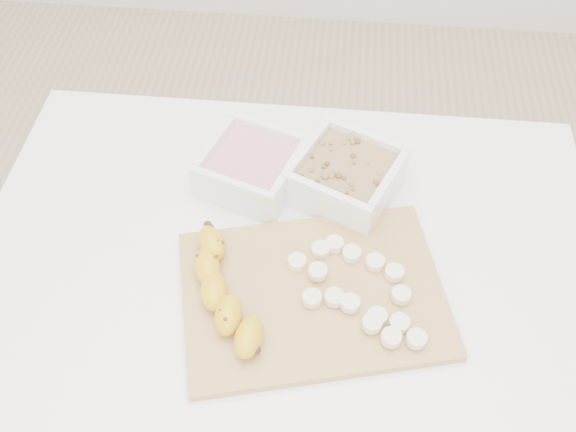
# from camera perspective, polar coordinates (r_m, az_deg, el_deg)

# --- Properties ---
(ground) EXTENTS (3.50, 3.50, 0.00)m
(ground) POSITION_cam_1_polar(r_m,az_deg,el_deg) (1.68, -0.11, -18.37)
(ground) COLOR #C6AD89
(ground) RESTS_ON ground
(table) EXTENTS (1.00, 0.70, 0.75)m
(table) POSITION_cam_1_polar(r_m,az_deg,el_deg) (1.10, -0.15, -6.34)
(table) COLOR white
(table) RESTS_ON ground
(bowl_yogurt) EXTENTS (0.19, 0.19, 0.07)m
(bowl_yogurt) POSITION_cam_1_polar(r_m,az_deg,el_deg) (1.09, -3.22, 4.40)
(bowl_yogurt) COLOR white
(bowl_yogurt) RESTS_ON table
(bowl_granola) EXTENTS (0.21, 0.21, 0.07)m
(bowl_granola) POSITION_cam_1_polar(r_m,az_deg,el_deg) (1.07, 5.18, 3.59)
(bowl_granola) COLOR white
(bowl_granola) RESTS_ON table
(cutting_board) EXTENTS (0.44, 0.36, 0.01)m
(cutting_board) POSITION_cam_1_polar(r_m,az_deg,el_deg) (0.97, 2.24, -6.93)
(cutting_board) COLOR tan
(cutting_board) RESTS_ON table
(banana) EXTENTS (0.12, 0.23, 0.04)m
(banana) POSITION_cam_1_polar(r_m,az_deg,el_deg) (0.94, -5.60, -6.77)
(banana) COLOR gold
(banana) RESTS_ON cutting_board
(banana_slices) EXTENTS (0.21, 0.19, 0.02)m
(banana_slices) POSITION_cam_1_polar(r_m,az_deg,el_deg) (0.96, 6.26, -6.51)
(banana_slices) COLOR #F3E5BD
(banana_slices) RESTS_ON cutting_board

